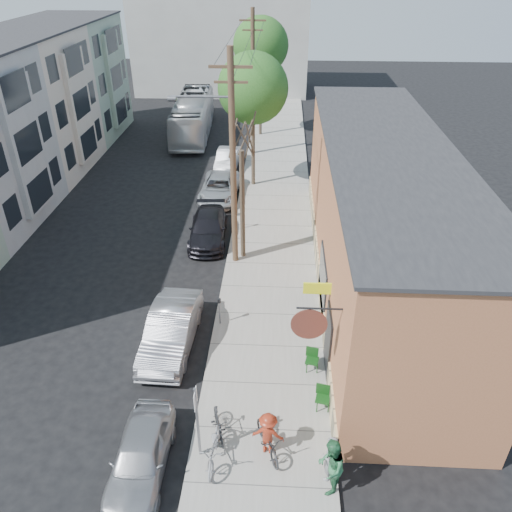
{
  "coord_description": "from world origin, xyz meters",
  "views": [
    {
      "loc": [
        4.58,
        -14.79,
        13.39
      ],
      "look_at": [
        3.57,
        4.48,
        1.5
      ],
      "focal_mm": 35.0,
      "sensor_mm": 36.0,
      "label": 1
    }
  ],
  "objects_px": {
    "patron_grey": "(329,458)",
    "bus": "(193,116)",
    "patio_chair_a": "(312,360)",
    "tree_bare": "(242,206)",
    "utility_pole_near": "(232,160)",
    "tree_leafy_mid": "(253,89)",
    "sign_post": "(197,416)",
    "patio_chair_b": "(323,398)",
    "parked_bike_a": "(218,424)",
    "car_2": "(208,228)",
    "parking_meter_near": "(220,307)",
    "tree_leafy_far": "(261,46)",
    "car_0": "(141,455)",
    "car_1": "(171,330)",
    "parking_meter_far": "(237,216)",
    "parked_bike_b": "(214,449)",
    "car_4": "(228,159)",
    "car_3": "(219,188)",
    "cyclist": "(268,433)",
    "patron_green": "(331,467)"
  },
  "relations": [
    {
      "from": "sign_post",
      "to": "tree_leafy_far",
      "type": "distance_m",
      "value": 31.72
    },
    {
      "from": "utility_pole_near",
      "to": "car_1",
      "type": "relative_size",
      "value": 2.09
    },
    {
      "from": "sign_post",
      "to": "tree_leafy_mid",
      "type": "xyz_separation_m",
      "value": [
        0.45,
        20.79,
        4.46
      ]
    },
    {
      "from": "utility_pole_near",
      "to": "patron_grey",
      "type": "distance_m",
      "value": 13.2
    },
    {
      "from": "tree_leafy_mid",
      "to": "car_4",
      "type": "relative_size",
      "value": 2.01
    },
    {
      "from": "patio_chair_a",
      "to": "cyclist",
      "type": "relative_size",
      "value": 0.57
    },
    {
      "from": "tree_leafy_far",
      "to": "car_2",
      "type": "xyz_separation_m",
      "value": [
        -2.0,
        -17.77,
        -6.4
      ]
    },
    {
      "from": "tree_leafy_mid",
      "to": "bus",
      "type": "relative_size",
      "value": 0.73
    },
    {
      "from": "parking_meter_near",
      "to": "patio_chair_a",
      "type": "height_order",
      "value": "parking_meter_near"
    },
    {
      "from": "patio_chair_b",
      "to": "car_3",
      "type": "distance_m",
      "value": 17.64
    },
    {
      "from": "car_2",
      "to": "patio_chair_a",
      "type": "bearing_deg",
      "value": -65.31
    },
    {
      "from": "parking_meter_far",
      "to": "parking_meter_near",
      "type": "bearing_deg",
      "value": -90.0
    },
    {
      "from": "patron_grey",
      "to": "bus",
      "type": "height_order",
      "value": "bus"
    },
    {
      "from": "car_1",
      "to": "patio_chair_b",
      "type": "bearing_deg",
      "value": -25.7
    },
    {
      "from": "patio_chair_a",
      "to": "bus",
      "type": "height_order",
      "value": "bus"
    },
    {
      "from": "bus",
      "to": "parking_meter_far",
      "type": "bearing_deg",
      "value": -76.54
    },
    {
      "from": "sign_post",
      "to": "car_0",
      "type": "relative_size",
      "value": 0.72
    },
    {
      "from": "car_1",
      "to": "car_0",
      "type": "bearing_deg",
      "value": -86.09
    },
    {
      "from": "patio_chair_a",
      "to": "car_3",
      "type": "xyz_separation_m",
      "value": [
        -5.12,
        14.98,
        0.09
      ]
    },
    {
      "from": "parking_meter_near",
      "to": "car_4",
      "type": "bearing_deg",
      "value": 94.74
    },
    {
      "from": "car_2",
      "to": "bus",
      "type": "bearing_deg",
      "value": 98.34
    },
    {
      "from": "cyclist",
      "to": "car_4",
      "type": "height_order",
      "value": "cyclist"
    },
    {
      "from": "tree_leafy_mid",
      "to": "tree_leafy_far",
      "type": "xyz_separation_m",
      "value": [
        0.0,
        10.49,
        0.79
      ]
    },
    {
      "from": "patio_chair_a",
      "to": "patron_grey",
      "type": "relative_size",
      "value": 0.53
    },
    {
      "from": "parked_bike_b",
      "to": "bus",
      "type": "relative_size",
      "value": 0.17
    },
    {
      "from": "tree_bare",
      "to": "parked_bike_a",
      "type": "xyz_separation_m",
      "value": [
        0.03,
        -10.99,
        -2.3
      ]
    },
    {
      "from": "patron_green",
      "to": "utility_pole_near",
      "type": "bearing_deg",
      "value": -150.31
    },
    {
      "from": "patio_chair_b",
      "to": "parked_bike_b",
      "type": "height_order",
      "value": "parked_bike_b"
    },
    {
      "from": "parking_meter_near",
      "to": "car_4",
      "type": "height_order",
      "value": "parking_meter_near"
    },
    {
      "from": "tree_leafy_far",
      "to": "car_0",
      "type": "height_order",
      "value": "tree_leafy_far"
    },
    {
      "from": "patron_grey",
      "to": "bus",
      "type": "distance_m",
      "value": 33.17
    },
    {
      "from": "patron_grey",
      "to": "bus",
      "type": "relative_size",
      "value": 0.15
    },
    {
      "from": "car_0",
      "to": "car_2",
      "type": "height_order",
      "value": "car_2"
    },
    {
      "from": "parked_bike_b",
      "to": "car_3",
      "type": "bearing_deg",
      "value": 97.54
    },
    {
      "from": "tree_bare",
      "to": "car_0",
      "type": "relative_size",
      "value": 1.42
    },
    {
      "from": "cyclist",
      "to": "car_3",
      "type": "distance_m",
      "value": 18.91
    },
    {
      "from": "tree_leafy_mid",
      "to": "parked_bike_a",
      "type": "distance_m",
      "value": 20.82
    },
    {
      "from": "patio_chair_a",
      "to": "car_4",
      "type": "relative_size",
      "value": 0.21
    },
    {
      "from": "tree_leafy_far",
      "to": "patio_chair_b",
      "type": "bearing_deg",
      "value": -83.37
    },
    {
      "from": "utility_pole_near",
      "to": "car_2",
      "type": "distance_m",
      "value": 5.47
    },
    {
      "from": "parking_meter_near",
      "to": "utility_pole_near",
      "type": "relative_size",
      "value": 0.12
    },
    {
      "from": "sign_post",
      "to": "patio_chair_b",
      "type": "distance_m",
      "value": 4.52
    },
    {
      "from": "patron_grey",
      "to": "parked_bike_a",
      "type": "distance_m",
      "value": 3.64
    },
    {
      "from": "patron_green",
      "to": "parked_bike_b",
      "type": "bearing_deg",
      "value": -90.22
    },
    {
      "from": "patron_grey",
      "to": "car_2",
      "type": "xyz_separation_m",
      "value": [
        -5.4,
        14.07,
        -0.3
      ]
    },
    {
      "from": "patio_chair_a",
      "to": "car_0",
      "type": "relative_size",
      "value": 0.23
    },
    {
      "from": "tree_bare",
      "to": "utility_pole_near",
      "type": "bearing_deg",
      "value": -130.76
    },
    {
      "from": "tree_leafy_mid",
      "to": "bus",
      "type": "xyz_separation_m",
      "value": [
        -5.63,
        10.55,
        -4.72
      ]
    },
    {
      "from": "sign_post",
      "to": "bus",
      "type": "xyz_separation_m",
      "value": [
        -5.18,
        31.34,
        -0.26
      ]
    },
    {
      "from": "parked_bike_b",
      "to": "car_2",
      "type": "bearing_deg",
      "value": 99.85
    }
  ]
}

